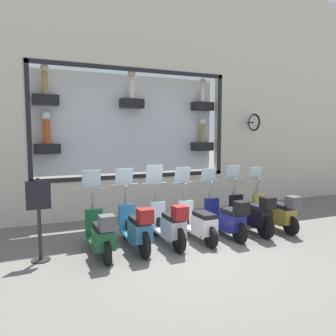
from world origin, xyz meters
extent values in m
plane|color=#66635E|center=(0.00, 0.00, 0.00)|extent=(120.00, 120.00, 0.00)
cube|color=beige|center=(3.60, 0.00, 0.57)|extent=(0.40, 5.98, 1.13)
cube|color=beige|center=(3.60, 0.00, 5.94)|extent=(0.40, 5.98, 3.09)
cube|color=black|center=(3.39, 0.00, 4.34)|extent=(0.04, 5.98, 0.12)
cube|color=black|center=(3.39, 0.00, 1.19)|extent=(0.04, 5.98, 0.12)
cube|color=black|center=(3.39, -2.93, 2.76)|extent=(0.04, 0.12, 3.27)
cube|color=black|center=(3.39, 2.93, 2.76)|extent=(0.04, 0.12, 3.27)
cube|color=silver|center=(3.95, 0.00, 2.76)|extent=(0.04, 5.74, 3.03)
cube|color=black|center=(3.73, -2.47, 3.39)|extent=(0.36, 0.69, 0.28)
cylinder|color=silver|center=(3.73, -2.47, 3.82)|extent=(0.16, 0.16, 0.57)
sphere|color=beige|center=(3.73, -2.47, 4.21)|extent=(0.21, 0.21, 0.21)
cube|color=black|center=(3.73, 0.00, 3.39)|extent=(0.36, 0.69, 0.28)
cylinder|color=silver|center=(3.73, 0.00, 3.86)|extent=(0.18, 0.18, 0.66)
sphere|color=beige|center=(3.73, 0.00, 4.31)|extent=(0.24, 0.24, 0.24)
cube|color=black|center=(3.73, 2.47, 3.39)|extent=(0.36, 0.69, 0.28)
cylinder|color=#9E7F4C|center=(3.73, 2.47, 3.84)|extent=(0.17, 0.17, 0.62)
sphere|color=beige|center=(3.73, 2.47, 4.26)|extent=(0.22, 0.22, 0.22)
cube|color=black|center=(3.73, -2.47, 2.05)|extent=(0.36, 0.69, 0.28)
cylinder|color=#9E7F4C|center=(3.73, -2.47, 2.49)|extent=(0.17, 0.17, 0.60)
sphere|color=white|center=(3.73, -2.47, 2.90)|extent=(0.22, 0.22, 0.22)
cube|color=black|center=(3.73, 2.47, 2.05)|extent=(0.36, 0.69, 0.28)
cylinder|color=#CC4C23|center=(3.73, 2.47, 2.52)|extent=(0.18, 0.18, 0.66)
sphere|color=white|center=(3.73, 2.47, 2.96)|extent=(0.24, 0.24, 0.24)
cylinder|color=black|center=(3.23, -4.09, 2.86)|extent=(0.35, 0.05, 0.05)
torus|color=black|center=(3.05, -4.09, 2.86)|extent=(0.59, 0.06, 0.59)
cylinder|color=white|center=(3.05, -4.09, 2.86)|extent=(0.49, 0.03, 0.49)
cylinder|color=black|center=(1.26, -2.79, 0.23)|extent=(0.47, 0.09, 0.47)
cylinder|color=black|center=(-0.07, -2.79, 0.23)|extent=(0.47, 0.09, 0.47)
cube|color=olive|center=(0.59, -2.79, 0.22)|extent=(1.02, 0.38, 0.06)
cube|color=olive|center=(0.22, -2.79, 0.43)|extent=(0.61, 0.35, 0.36)
cube|color=black|center=(0.22, -2.79, 0.66)|extent=(0.58, 0.31, 0.10)
cube|color=olive|center=(1.14, -2.79, 0.53)|extent=(0.12, 0.37, 0.56)
cylinder|color=gray|center=(1.21, -2.79, 1.03)|extent=(0.20, 0.06, 0.45)
cylinder|color=gray|center=(1.28, -2.79, 1.24)|extent=(0.04, 0.61, 0.04)
cube|color=silver|center=(1.32, -2.79, 1.39)|extent=(0.08, 0.42, 0.30)
cube|color=#4C4C51|center=(-0.11, -2.79, 0.82)|extent=(0.28, 0.28, 0.28)
cylinder|color=black|center=(1.23, -2.04, 0.27)|extent=(0.55, 0.09, 0.55)
cylinder|color=black|center=(-0.04, -2.04, 0.27)|extent=(0.55, 0.09, 0.55)
cube|color=black|center=(0.59, -2.04, 0.26)|extent=(1.02, 0.38, 0.06)
cube|color=black|center=(0.22, -2.04, 0.47)|extent=(0.61, 0.35, 0.36)
cube|color=black|center=(0.22, -2.04, 0.70)|extent=(0.58, 0.31, 0.10)
cube|color=black|center=(1.14, -2.04, 0.57)|extent=(0.12, 0.37, 0.56)
cylinder|color=gray|center=(1.21, -2.04, 1.06)|extent=(0.20, 0.06, 0.45)
cylinder|color=gray|center=(1.28, -2.04, 1.28)|extent=(0.04, 0.61, 0.04)
cube|color=silver|center=(1.32, -2.04, 1.45)|extent=(0.09, 0.42, 0.34)
cube|color=black|center=(-0.09, -2.04, 0.86)|extent=(0.28, 0.28, 0.28)
cylinder|color=black|center=(1.26, -1.29, 0.24)|extent=(0.47, 0.09, 0.47)
cylinder|color=black|center=(-0.07, -1.29, 0.24)|extent=(0.47, 0.09, 0.47)
cube|color=navy|center=(0.59, -1.29, 0.22)|extent=(1.02, 0.38, 0.06)
cube|color=navy|center=(0.22, -1.29, 0.43)|extent=(0.61, 0.35, 0.36)
cube|color=black|center=(0.22, -1.29, 0.66)|extent=(0.58, 0.31, 0.10)
cube|color=navy|center=(1.14, -1.29, 0.53)|extent=(0.12, 0.37, 0.56)
cylinder|color=gray|center=(1.21, -1.29, 1.03)|extent=(0.20, 0.06, 0.45)
cylinder|color=gray|center=(1.28, -1.29, 1.24)|extent=(0.04, 0.60, 0.04)
cube|color=silver|center=(1.32, -1.29, 1.41)|extent=(0.08, 0.42, 0.32)
cube|color=black|center=(-0.11, -1.29, 0.82)|extent=(0.28, 0.28, 0.28)
cylinder|color=black|center=(1.26, -0.53, 0.24)|extent=(0.47, 0.09, 0.47)
cylinder|color=black|center=(-0.07, -0.53, 0.24)|extent=(0.47, 0.09, 0.47)
cube|color=silver|center=(0.59, -0.53, 0.22)|extent=(1.02, 0.39, 0.06)
cube|color=silver|center=(0.22, -0.53, 0.43)|extent=(0.61, 0.35, 0.36)
cube|color=black|center=(0.22, -0.53, 0.66)|extent=(0.58, 0.31, 0.10)
cube|color=silver|center=(1.14, -0.53, 0.53)|extent=(0.12, 0.37, 0.56)
cylinder|color=gray|center=(1.21, -0.53, 1.03)|extent=(0.20, 0.06, 0.45)
cylinder|color=gray|center=(1.28, -0.53, 1.24)|extent=(0.04, 0.60, 0.04)
cube|color=silver|center=(1.32, -0.53, 1.44)|extent=(0.10, 0.42, 0.39)
cylinder|color=black|center=(1.23, 0.22, 0.27)|extent=(0.53, 0.09, 0.53)
cylinder|color=black|center=(-0.04, 0.22, 0.27)|extent=(0.53, 0.09, 0.53)
cube|color=#B7BCC6|center=(0.59, 0.22, 0.25)|extent=(1.02, 0.39, 0.06)
cube|color=#B7BCC6|center=(0.22, 0.22, 0.46)|extent=(0.61, 0.35, 0.36)
cube|color=black|center=(0.22, 0.22, 0.69)|extent=(0.58, 0.31, 0.10)
cube|color=#B7BCC6|center=(1.14, 0.22, 0.56)|extent=(0.12, 0.37, 0.56)
cylinder|color=gray|center=(1.21, 0.22, 1.06)|extent=(0.20, 0.06, 0.45)
cylinder|color=gray|center=(1.28, 0.22, 1.27)|extent=(0.04, 0.60, 0.04)
cube|color=silver|center=(1.32, 0.22, 1.49)|extent=(0.11, 0.42, 0.44)
cube|color=maroon|center=(-0.10, 0.22, 0.85)|extent=(0.28, 0.28, 0.28)
cylinder|color=black|center=(1.22, 0.97, 0.28)|extent=(0.55, 0.09, 0.55)
cylinder|color=black|center=(-0.04, 0.97, 0.28)|extent=(0.55, 0.09, 0.55)
cube|color=teal|center=(0.59, 0.97, 0.26)|extent=(1.02, 0.38, 0.06)
cube|color=teal|center=(0.22, 0.97, 0.47)|extent=(0.61, 0.35, 0.36)
cube|color=black|center=(0.22, 0.97, 0.70)|extent=(0.58, 0.31, 0.10)
cube|color=teal|center=(1.14, 0.97, 0.57)|extent=(0.12, 0.37, 0.56)
cylinder|color=gray|center=(1.21, 0.97, 1.07)|extent=(0.20, 0.06, 0.45)
cylinder|color=gray|center=(1.28, 0.97, 1.28)|extent=(0.04, 0.60, 0.04)
cube|color=silver|center=(1.32, 0.97, 1.47)|extent=(0.10, 0.42, 0.38)
cube|color=maroon|center=(-0.09, 0.97, 0.86)|extent=(0.28, 0.28, 0.28)
cylinder|color=black|center=(1.26, 1.73, 0.22)|extent=(0.45, 0.09, 0.45)
cylinder|color=black|center=(-0.08, 1.73, 0.22)|extent=(0.45, 0.09, 0.45)
cube|color=#19512D|center=(0.59, 1.73, 0.21)|extent=(1.02, 0.38, 0.06)
cube|color=#19512D|center=(0.22, 1.73, 0.42)|extent=(0.61, 0.35, 0.36)
cube|color=black|center=(0.22, 1.73, 0.65)|extent=(0.58, 0.31, 0.10)
cube|color=#19512D|center=(1.14, 1.73, 0.52)|extent=(0.12, 0.37, 0.56)
cylinder|color=gray|center=(1.21, 1.73, 1.02)|extent=(0.20, 0.06, 0.45)
cylinder|color=gray|center=(1.28, 1.73, 1.23)|extent=(0.04, 0.61, 0.04)
cube|color=silver|center=(1.32, 1.73, 1.45)|extent=(0.10, 0.42, 0.42)
cube|color=#4C4C51|center=(-0.12, 1.73, 0.81)|extent=(0.28, 0.28, 0.28)
cylinder|color=#232326|center=(0.64, 2.86, 0.01)|extent=(0.36, 0.36, 0.02)
cylinder|color=#232326|center=(0.64, 2.86, 0.81)|extent=(0.07, 0.07, 1.61)
cube|color=black|center=(0.62, 2.86, 1.29)|extent=(0.03, 0.45, 0.55)
camera|label=1|loc=(-5.97, 3.08, 2.41)|focal=35.00mm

